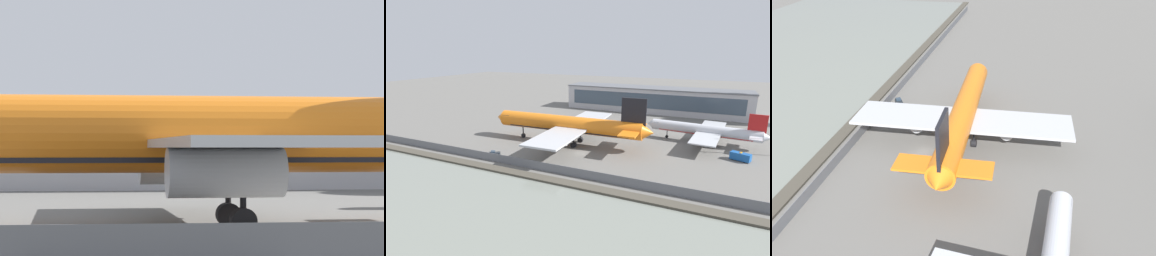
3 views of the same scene
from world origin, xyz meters
The scene contains 5 objects.
ground_plane centered at (0.00, 0.00, 0.00)m, with size 500.00×500.00×0.00m, color #66635E.
shoreline_seawall centered at (0.00, -20.50, 0.25)m, with size 320.00×3.00×0.50m.
perimeter_fence centered at (0.00, -16.00, 1.17)m, with size 280.00×0.10×2.33m.
cargo_jet_orange centered at (-6.78, 7.42, 6.33)m, with size 55.72×47.50×16.57m.
baggage_tug centered at (-21.04, -13.02, 0.81)m, with size 3.56×3.05×1.80m.
Camera 3 is at (65.21, 21.40, 44.35)m, focal length 35.00 mm.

